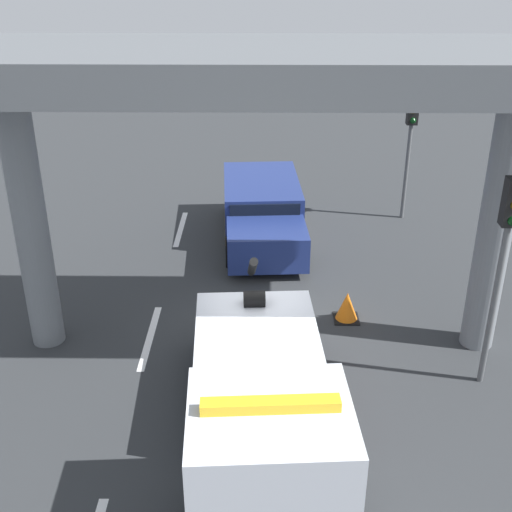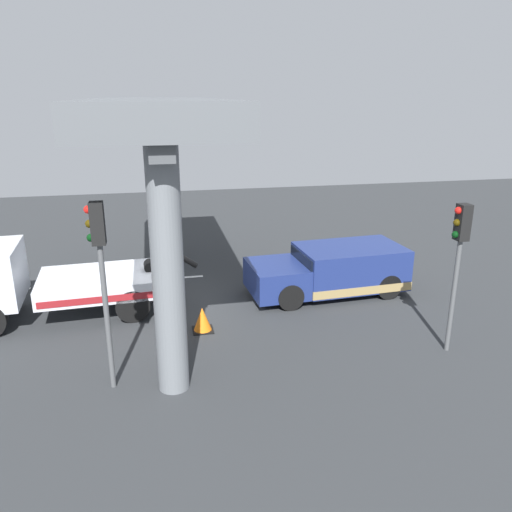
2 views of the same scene
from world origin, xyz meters
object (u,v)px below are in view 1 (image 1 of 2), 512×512
object	(u,v)px
towed_van_green	(262,213)
traffic_light_near	(411,129)
traffic_cone_orange	(347,307)
traffic_light_far	(506,240)
tow_truck_white	(264,407)

from	to	relation	value
towed_van_green	traffic_light_near	world-z (taller)	traffic_light_near
traffic_light_near	traffic_cone_orange	distance (m)	7.09
traffic_light_near	traffic_light_far	xyz separation A→B (m)	(8.50, 0.00, 0.29)
towed_van_green	traffic_light_far	bearing A→B (deg)	32.45
towed_van_green	tow_truck_white	bearing A→B (deg)	0.33
tow_truck_white	towed_van_green	bearing A→B (deg)	-179.67
tow_truck_white	traffic_cone_orange	distance (m)	5.15
tow_truck_white	traffic_cone_orange	bearing A→B (deg)	157.64
towed_van_green	traffic_light_far	size ratio (longest dim) A/B	1.23
towed_van_green	traffic_light_far	xyz separation A→B (m)	(6.97, 4.43, 2.37)
traffic_light_far	traffic_cone_orange	size ratio (longest dim) A/B	6.17
tow_truck_white	towed_van_green	distance (m)	9.34
tow_truck_white	traffic_cone_orange	size ratio (longest dim) A/B	10.44
towed_van_green	traffic_cone_orange	size ratio (longest dim) A/B	7.59
tow_truck_white	traffic_light_far	world-z (taller)	traffic_light_far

